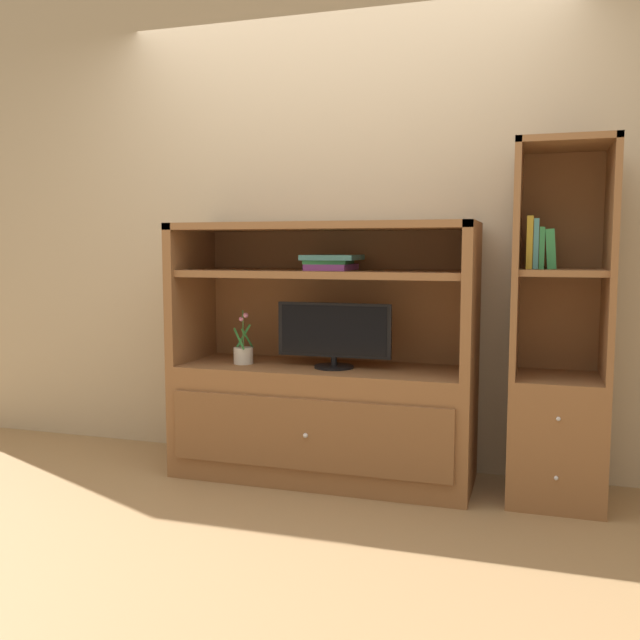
{
  "coord_description": "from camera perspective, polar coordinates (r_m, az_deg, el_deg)",
  "views": [
    {
      "loc": [
        1.06,
        -3.04,
        1.22
      ],
      "look_at": [
        0.0,
        0.35,
        0.85
      ],
      "focal_mm": 38.77,
      "sensor_mm": 36.0,
      "label": 1
    }
  ],
  "objects": [
    {
      "name": "ground_plane",
      "position": [
        3.44,
        -1.8,
        -14.77
      ],
      "size": [
        8.0,
        8.0,
        0.0
      ],
      "primitive_type": "plane",
      "color": "#99754C"
    },
    {
      "name": "bookshelf_tall",
      "position": [
        3.51,
        19.03,
        -5.08
      ],
      "size": [
        0.44,
        0.46,
        1.71
      ],
      "color": "brown",
      "rests_on": "ground_plane"
    },
    {
      "name": "media_console",
      "position": [
        3.68,
        0.26,
        -6.11
      ],
      "size": [
        1.57,
        0.57,
        1.35
      ],
      "color": "brown",
      "rests_on": "ground_plane"
    },
    {
      "name": "tv_monitor",
      "position": [
        3.57,
        1.15,
        -1.15
      ],
      "size": [
        0.61,
        0.21,
        0.34
      ],
      "color": "black",
      "rests_on": "media_console"
    },
    {
      "name": "magazine_stack",
      "position": [
        3.59,
        0.94,
        4.81
      ],
      "size": [
        0.28,
        0.3,
        0.08
      ],
      "color": "purple",
      "rests_on": "media_console"
    },
    {
      "name": "potted_plant",
      "position": [
        3.74,
        -6.34,
        -2.78
      ],
      "size": [
        0.12,
        0.13,
        0.29
      ],
      "color": "beige",
      "rests_on": "media_console"
    },
    {
      "name": "painted_rear_wall",
      "position": [
        3.94,
        1.76,
        8.61
      ],
      "size": [
        6.0,
        0.1,
        2.8
      ],
      "primitive_type": "cube",
      "color": "tan",
      "rests_on": "ground_plane"
    },
    {
      "name": "upright_book_row",
      "position": [
        3.44,
        17.66,
        5.86
      ],
      "size": [
        0.14,
        0.16,
        0.25
      ],
      "color": "gold",
      "rests_on": "bookshelf_tall"
    }
  ]
}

